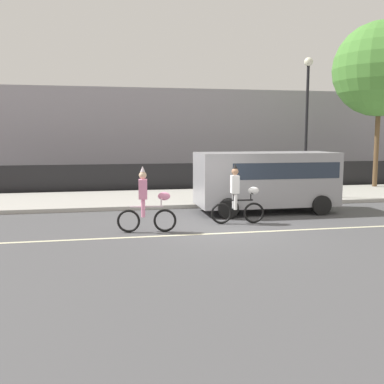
{
  "coord_description": "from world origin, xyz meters",
  "views": [
    {
      "loc": [
        -3.54,
        -12.69,
        2.8
      ],
      "look_at": [
        -0.74,
        1.2,
        1.0
      ],
      "focal_mm": 42.0,
      "sensor_mm": 36.0,
      "label": 1
    }
  ],
  "objects_px": {
    "street_lamp_post": "(307,107)",
    "parade_cyclist_pink": "(147,204)",
    "parked_van_grey": "(268,177)",
    "parade_cyclist_zebra": "(238,197)",
    "pedestrian_onlooker": "(243,172)"
  },
  "relations": [
    {
      "from": "street_lamp_post",
      "to": "parade_cyclist_pink",
      "type": "bearing_deg",
      "value": -145.21
    },
    {
      "from": "parked_van_grey",
      "to": "street_lamp_post",
      "type": "distance_m",
      "value": 4.51
    },
    {
      "from": "parked_van_grey",
      "to": "street_lamp_post",
      "type": "relative_size",
      "value": 0.85
    },
    {
      "from": "parade_cyclist_pink",
      "to": "street_lamp_post",
      "type": "height_order",
      "value": "street_lamp_post"
    },
    {
      "from": "parade_cyclist_zebra",
      "to": "pedestrian_onlooker",
      "type": "distance_m",
      "value": 8.0
    },
    {
      "from": "parade_cyclist_pink",
      "to": "pedestrian_onlooker",
      "type": "relative_size",
      "value": 1.19
    },
    {
      "from": "parade_cyclist_zebra",
      "to": "pedestrian_onlooker",
      "type": "relative_size",
      "value": 1.19
    },
    {
      "from": "parade_cyclist_zebra",
      "to": "street_lamp_post",
      "type": "distance_m",
      "value": 6.9
    },
    {
      "from": "parade_cyclist_pink",
      "to": "pedestrian_onlooker",
      "type": "xyz_separation_m",
      "value": [
        5.54,
        8.28,
        0.17
      ]
    },
    {
      "from": "parked_van_grey",
      "to": "parade_cyclist_pink",
      "type": "bearing_deg",
      "value": -150.81
    },
    {
      "from": "parade_cyclist_zebra",
      "to": "street_lamp_post",
      "type": "xyz_separation_m",
      "value": [
        4.33,
        4.36,
        3.15
      ]
    },
    {
      "from": "pedestrian_onlooker",
      "to": "parade_cyclist_zebra",
      "type": "bearing_deg",
      "value": -108.84
    },
    {
      "from": "street_lamp_post",
      "to": "pedestrian_onlooker",
      "type": "relative_size",
      "value": 3.62
    },
    {
      "from": "parade_cyclist_zebra",
      "to": "parked_van_grey",
      "type": "bearing_deg",
      "value": 48.06
    },
    {
      "from": "parade_cyclist_pink",
      "to": "parade_cyclist_zebra",
      "type": "relative_size",
      "value": 1.0
    }
  ]
}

